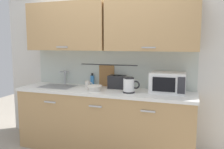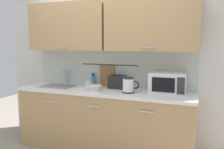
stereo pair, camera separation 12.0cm
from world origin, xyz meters
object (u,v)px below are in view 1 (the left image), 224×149
(dish_soap_bottle, at_px, (92,80))
(toaster, at_px, (117,82))
(electric_kettle, at_px, (129,85))
(mug_near_sink, at_px, (88,84))
(mixing_bowl, at_px, (95,88))
(microwave, at_px, (168,83))

(dish_soap_bottle, relative_size, toaster, 0.77)
(dish_soap_bottle, bearing_deg, electric_kettle, -24.55)
(electric_kettle, relative_size, dish_soap_bottle, 1.16)
(dish_soap_bottle, xyz_separation_m, mug_near_sink, (-0.02, -0.13, -0.04))
(mug_near_sink, bearing_deg, toaster, 8.82)
(mixing_bowl, height_order, toaster, toaster)
(toaster, bearing_deg, microwave, -5.03)
(mug_near_sink, bearing_deg, microwave, 0.17)
(electric_kettle, bearing_deg, mixing_bowl, -175.31)
(dish_soap_bottle, height_order, toaster, dish_soap_bottle)
(microwave, bearing_deg, mixing_bowl, -167.45)
(electric_kettle, height_order, mug_near_sink, electric_kettle)
(dish_soap_bottle, xyz_separation_m, toaster, (0.42, -0.07, 0.01))
(electric_kettle, distance_m, mug_near_sink, 0.71)
(mug_near_sink, distance_m, mixing_bowl, 0.29)
(mug_near_sink, height_order, toaster, toaster)
(electric_kettle, relative_size, mug_near_sink, 1.89)
(microwave, xyz_separation_m, toaster, (-0.73, 0.06, -0.04))
(microwave, distance_m, toaster, 0.74)
(microwave, distance_m, electric_kettle, 0.52)
(mug_near_sink, height_order, mixing_bowl, mug_near_sink)
(electric_kettle, distance_m, mixing_bowl, 0.49)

